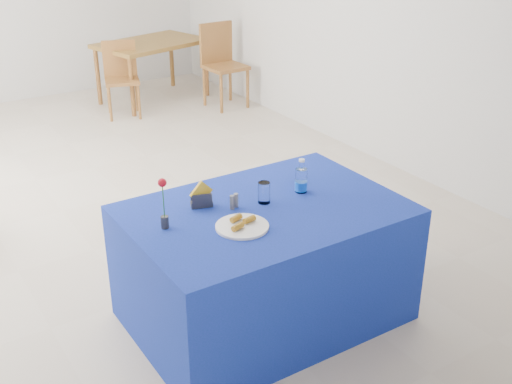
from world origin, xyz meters
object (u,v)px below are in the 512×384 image
at_px(plate, 242,226).
at_px(oak_table, 152,48).
at_px(chair_bg_left, 121,73).
at_px(blue_table, 265,264).
at_px(water_bottle, 301,181).
at_px(chair_bg_right, 221,59).

distance_m(plate, oak_table, 5.11).
distance_m(oak_table, chair_bg_left, 0.69).
relative_size(blue_table, oak_table, 1.08).
bearing_deg(oak_table, water_bottle, -103.11).
relative_size(plate, chair_bg_left, 0.34).
bearing_deg(water_bottle, plate, -159.41).
height_order(chair_bg_left, chair_bg_right, chair_bg_right).
distance_m(blue_table, chair_bg_right, 4.53).
relative_size(water_bottle, chair_bg_right, 0.21).
distance_m(oak_table, chair_bg_right, 0.92).
bearing_deg(chair_bg_left, blue_table, -82.56).
height_order(plate, blue_table, plate).
height_order(plate, oak_table, plate).
distance_m(plate, water_bottle, 0.59).
distance_m(plate, chair_bg_left, 4.63).
xyz_separation_m(blue_table, chair_bg_left, (0.83, 4.36, 0.13)).
xyz_separation_m(blue_table, chair_bg_right, (2.02, 4.05, 0.21)).
height_order(water_bottle, oak_table, water_bottle).
bearing_deg(water_bottle, oak_table, 76.89).
xyz_separation_m(chair_bg_left, chair_bg_right, (1.19, -0.31, 0.08)).
bearing_deg(chair_bg_right, chair_bg_left, 162.30).
bearing_deg(oak_table, plate, -108.62).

